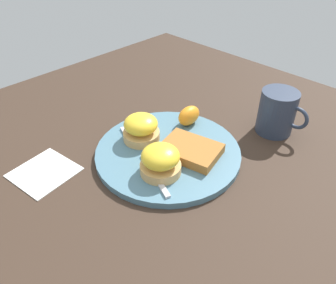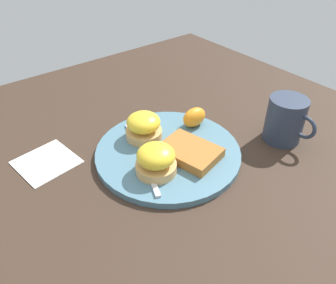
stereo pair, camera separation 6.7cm
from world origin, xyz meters
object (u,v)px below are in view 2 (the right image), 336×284
fork (141,151)px  cup (285,120)px  hashbrown_patty (190,152)px  orange_wedge (194,117)px  sandwich_benedict_left (144,126)px  sandwich_benedict_right (156,160)px

fork → cup: 0.32m
hashbrown_patty → orange_wedge: 0.11m
sandwich_benedict_left → hashbrown_patty: bearing=17.9°
sandwich_benedict_right → hashbrown_patty: sandwich_benedict_right is taller
cup → orange_wedge: bearing=-138.1°
hashbrown_patty → cup: size_ratio=1.02×
sandwich_benedict_right → orange_wedge: 0.18m
sandwich_benedict_right → hashbrown_patty: size_ratio=0.68×
sandwich_benedict_left → cup: (0.18, 0.25, 0.01)m
orange_wedge → cup: size_ratio=0.53×
fork → sandwich_benedict_left: bearing=136.9°
hashbrown_patty → orange_wedge: (-0.08, 0.08, 0.01)m
sandwich_benedict_right → sandwich_benedict_left: bearing=156.5°
hashbrown_patty → fork: bearing=-135.6°
hashbrown_patty → fork: 0.10m
sandwich_benedict_left → cup: size_ratio=0.69×
hashbrown_patty → fork: (-0.07, -0.07, -0.01)m
orange_wedge → fork: size_ratio=0.26×
sandwich_benedict_right → fork: sandwich_benedict_right is taller
fork → sandwich_benedict_right: bearing=-9.1°
sandwich_benedict_left → hashbrown_patty: sandwich_benedict_left is taller
sandwich_benedict_left → orange_wedge: sandwich_benedict_left is taller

